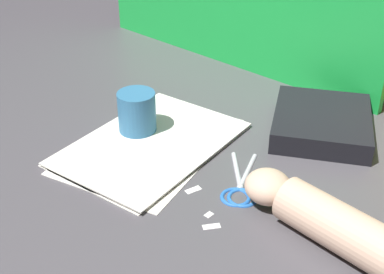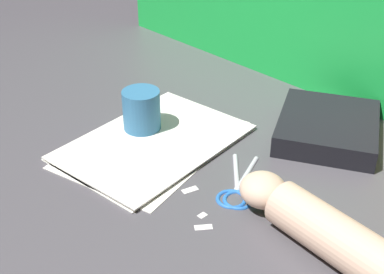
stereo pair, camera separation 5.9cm
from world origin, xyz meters
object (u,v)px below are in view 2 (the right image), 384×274
object	(u,v)px
book_closed	(328,127)
hand_forearm	(322,228)
mug	(142,112)
paper_stack	(154,142)
scissors	(237,189)

from	to	relation	value
book_closed	hand_forearm	bearing A→B (deg)	-68.92
hand_forearm	mug	bearing A→B (deg)	165.73
book_closed	hand_forearm	size ratio (longest dim) A/B	0.85
paper_stack	book_closed	world-z (taller)	book_closed
hand_forearm	mug	world-z (taller)	mug
book_closed	hand_forearm	world-z (taller)	hand_forearm
scissors	hand_forearm	size ratio (longest dim) A/B	0.53
book_closed	paper_stack	bearing A→B (deg)	-140.18
book_closed	scissors	xyz separation A→B (m)	(-0.05, -0.26, -0.02)
paper_stack	hand_forearm	world-z (taller)	hand_forearm
paper_stack	book_closed	xyz separation A→B (m)	(0.26, 0.22, 0.02)
paper_stack	hand_forearm	bearing A→B (deg)	-12.71
scissors	mug	bearing A→B (deg)	166.71
paper_stack	mug	xyz separation A→B (m)	(-0.05, 0.02, 0.04)
book_closed	scissors	distance (m)	0.26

